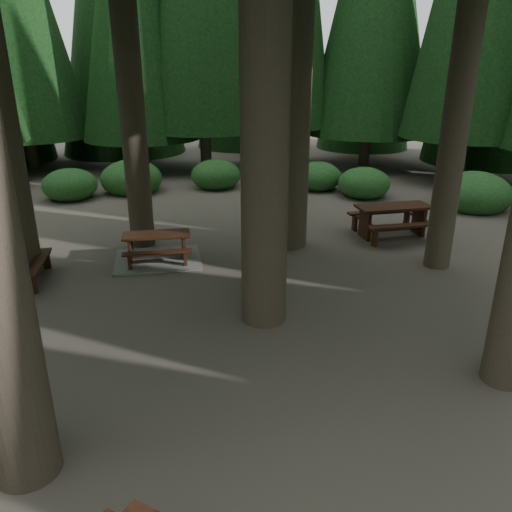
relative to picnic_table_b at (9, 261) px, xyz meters
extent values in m
plane|color=#575047|center=(4.35, -2.99, -0.51)|extent=(80.00, 80.00, 0.00)
cube|color=black|center=(0.00, 0.00, 0.23)|extent=(0.73, 1.79, 0.06)
cube|color=black|center=(0.59, -0.01, -0.07)|extent=(0.29, 1.78, 0.05)
cube|color=black|center=(-0.02, -0.71, -0.15)|extent=(0.54, 0.09, 0.71)
cube|color=black|center=(-0.02, -0.71, -0.10)|extent=(1.43, 0.11, 0.06)
cube|color=black|center=(0.02, 0.71, -0.15)|extent=(0.54, 0.09, 0.71)
cube|color=black|center=(0.02, 0.71, -0.10)|extent=(1.43, 0.11, 0.06)
cube|color=black|center=(0.00, 0.00, -0.33)|extent=(0.11, 1.48, 0.08)
cube|color=gray|center=(3.22, 0.70, -0.48)|extent=(2.11, 1.75, 0.05)
cube|color=black|center=(3.22, 0.70, 0.17)|extent=(1.64, 0.66, 0.05)
cube|color=black|center=(3.23, 1.24, -0.10)|extent=(1.64, 0.25, 0.05)
cube|color=black|center=(3.21, 0.15, -0.10)|extent=(1.64, 0.25, 0.05)
cube|color=black|center=(2.57, 0.71, -0.18)|extent=(0.08, 0.50, 0.65)
cube|color=black|center=(2.57, 0.71, -0.13)|extent=(0.09, 1.32, 0.05)
cube|color=black|center=(3.87, 0.69, -0.18)|extent=(0.08, 0.50, 0.65)
cube|color=black|center=(3.87, 0.69, -0.13)|extent=(0.09, 1.32, 0.05)
cube|color=black|center=(3.22, 0.70, -0.35)|extent=(1.36, 0.09, 0.07)
cube|color=black|center=(9.77, 1.29, 0.35)|extent=(2.07, 0.82, 0.07)
cube|color=black|center=(9.76, 1.98, 0.01)|extent=(2.07, 0.31, 0.06)
cube|color=black|center=(9.77, 0.60, 0.01)|extent=(2.07, 0.31, 0.06)
cube|color=black|center=(8.94, 1.28, -0.10)|extent=(0.10, 0.63, 0.83)
cube|color=black|center=(8.94, 1.28, -0.03)|extent=(0.11, 1.67, 0.07)
cube|color=black|center=(10.59, 1.30, -0.10)|extent=(0.10, 0.63, 0.83)
cube|color=black|center=(10.59, 1.30, -0.03)|extent=(0.11, 1.67, 0.07)
cube|color=black|center=(9.77, 1.29, -0.30)|extent=(1.72, 0.11, 0.09)
ellipsoid|color=#1B5025|center=(13.79, 3.46, -0.11)|extent=(2.42, 2.42, 1.49)
ellipsoid|color=#1B5025|center=(10.79, 5.70, -0.11)|extent=(1.90, 1.90, 1.17)
ellipsoid|color=#1B5025|center=(9.49, 7.17, -0.11)|extent=(1.84, 1.84, 1.13)
ellipsoid|color=#1B5025|center=(5.65, 8.26, -0.11)|extent=(1.95, 1.95, 1.20)
ellipsoid|color=#1B5025|center=(2.42, 8.21, -0.11)|extent=(2.31, 2.31, 1.42)
ellipsoid|color=#1B5025|center=(0.26, 7.57, -0.11)|extent=(1.93, 1.93, 1.19)
camera|label=1|loc=(3.29, -11.13, 4.07)|focal=35.00mm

